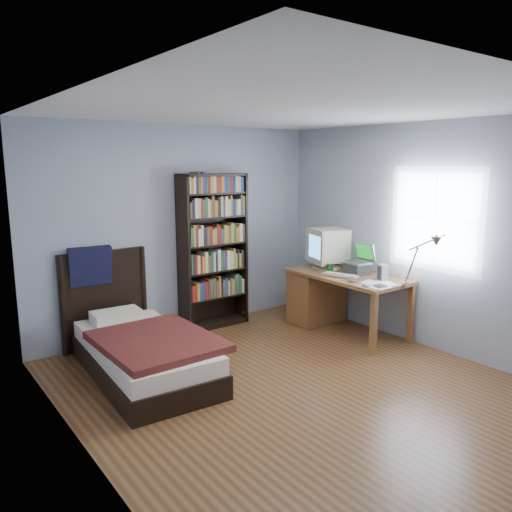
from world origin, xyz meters
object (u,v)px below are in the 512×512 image
speaker (383,272)px  keyboard (340,275)px  laptop (357,266)px  soda_can (330,268)px  bookshelf (213,251)px  desk_lamp (432,246)px  crt_monitor (327,246)px  bed (140,347)px  desk (323,293)px

speaker → keyboard: bearing=131.6°
laptop → soda_can: size_ratio=3.16×
bookshelf → keyboard: bearing=-50.5°
desk_lamp → laptop: bearing=84.1°
crt_monitor → desk_lamp: (-0.06, -1.53, 0.21)m
soda_can → laptop: bearing=-49.4°
desk_lamp → crt_monitor: bearing=87.6°
crt_monitor → bed: 2.66m
crt_monitor → soda_can: size_ratio=4.72×
soda_can → crt_monitor: bearing=54.2°
bookshelf → bed: size_ratio=0.95×
desk → crt_monitor: size_ratio=2.63×
speaker → bed: size_ratio=0.09×
crt_monitor → laptop: crt_monitor is taller
speaker → bookshelf: bookshelf is taller
desk_lamp → bed: size_ratio=0.30×
laptop → desk_lamp: 1.13m
keyboard → bookshelf: 1.59m
desk_lamp → bookshelf: bearing=115.7°
keyboard → soda_can: bearing=64.9°
desk_lamp → bookshelf: bookshelf is taller
laptop → soda_can: laptop is taller
laptop → desk_lamp: desk_lamp is taller
bookshelf → bed: bookshelf is taller
desk → desk_lamp: desk_lamp is taller
laptop → soda_can: bearing=130.6°
soda_can → bookshelf: bearing=134.8°
desk → bed: bearing=179.8°
soda_can → bookshelf: bookshelf is taller
crt_monitor → bed: crt_monitor is taller
crt_monitor → speaker: 0.88m
speaker → bed: bed is taller
desk → laptop: (0.08, -0.47, 0.43)m
speaker → soda_can: size_ratio=1.58×
desk_lamp → bed: (-2.49, 1.54, -0.97)m
desk → speaker: bearing=-84.9°
laptop → desk: bearing=100.2°
desk → bed: bed is taller
speaker → bookshelf: (-1.22, 1.66, 0.14)m
desk → laptop: bearing=-79.8°
crt_monitor → keyboard: 0.53m
speaker → bed: 2.79m
keyboard → speaker: bearing=-83.3°
crt_monitor → speaker: (0.04, -0.86, -0.20)m
laptop → crt_monitor: bearing=95.5°
soda_can → bed: 2.46m
desk → speaker: size_ratio=7.82×
desk → bookshelf: 1.51m
bed → soda_can: bearing=-5.6°
desk → speaker: (0.08, -0.86, 0.41)m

